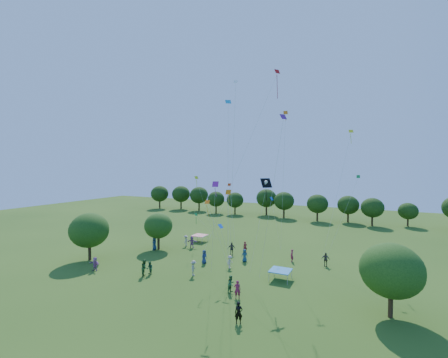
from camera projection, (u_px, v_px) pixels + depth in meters
ground at (138, 341)px, 21.22m from camera, size 160.00×160.00×0.00m
near_tree_west at (89, 230)px, 39.45m from camera, size 5.03×5.03×6.26m
near_tree_north at (158, 226)px, 44.71m from camera, size 4.18×4.18×5.43m
near_tree_east at (391, 270)px, 24.43m from camera, size 4.91×4.91×6.12m
treeline at (293, 201)px, 71.68m from camera, size 88.01×8.77×6.77m
tent_red_stripe at (200, 235)px, 49.31m from camera, size 2.20×2.20×1.10m
tent_blue at (281, 270)px, 32.65m from camera, size 2.20×2.20×1.10m
man_in_black at (239, 313)px, 23.54m from camera, size 0.75×0.63×1.73m
crowd_person_0 at (204, 257)px, 38.25m from camera, size 0.66×0.93×1.71m
crowd_person_1 at (237, 289)px, 28.08m from camera, size 0.74×0.62×1.71m
crowd_person_2 at (231, 284)px, 29.43m from camera, size 0.63×0.90×1.67m
crowd_person_3 at (194, 268)px, 33.93m from camera, size 0.83×1.23×1.73m
crowd_person_4 at (326, 259)px, 37.14m from camera, size 1.01×0.47×1.70m
crowd_person_5 at (192, 242)px, 45.51m from camera, size 1.76×0.95×1.79m
crowd_person_6 at (154, 244)px, 44.45m from camera, size 0.68×1.01×1.88m
crowd_person_7 at (245, 247)px, 43.11m from camera, size 0.71×0.64×1.59m
crowd_person_8 at (145, 268)px, 33.86m from camera, size 0.92×1.05×1.88m
crowd_person_9 at (186, 241)px, 46.55m from camera, size 0.70×1.19×1.70m
crowd_person_10 at (232, 249)px, 41.86m from camera, size 1.15×0.81×1.79m
crowd_person_11 at (95, 264)px, 35.54m from camera, size 1.54×0.57×1.64m
crowd_person_12 at (245, 255)px, 38.86m from camera, size 0.93×0.85×1.67m
crowd_person_13 at (292, 256)px, 38.89m from camera, size 0.63×0.72×1.62m
crowd_person_14 at (150, 268)px, 34.24m from camera, size 0.84×0.67×1.49m
crowd_person_15 at (230, 262)px, 36.42m from camera, size 0.58×1.07×1.56m
pirate_kite at (266, 184)px, 31.86m from camera, size 1.90×2.10×9.83m
red_high_kite at (264, 108)px, 38.33m from camera, size 7.55×7.78×23.74m
small_kite_0 at (285, 143)px, 40.34m from camera, size 0.66×1.22×18.62m
small_kite_1 at (228, 201)px, 35.04m from camera, size 1.36×2.40×8.35m
small_kite_2 at (346, 156)px, 39.33m from camera, size 2.93×6.93×16.06m
small_kite_3 at (349, 200)px, 35.21m from camera, size 3.52×1.38×10.10m
small_kite_4 at (222, 230)px, 32.61m from camera, size 1.01×1.48×4.82m
small_kite_5 at (278, 153)px, 27.76m from camera, size 2.89×1.39×15.87m
small_kite_6 at (234, 141)px, 33.31m from camera, size 0.68×0.85×20.72m
small_kite_7 at (228, 133)px, 37.08m from camera, size 1.24×2.00×19.29m
small_kite_8 at (230, 197)px, 43.52m from camera, size 2.24×2.43×8.62m
small_kite_9 at (210, 212)px, 33.54m from camera, size 2.66×0.77×7.31m
small_kite_10 at (199, 188)px, 45.92m from camera, size 2.87×1.37×9.63m
small_kite_11 at (198, 218)px, 45.34m from camera, size 2.74×2.26×4.05m
small_kite_12 at (273, 207)px, 39.29m from camera, size 1.03×1.77×7.11m
small_kite_13 at (215, 198)px, 29.12m from camera, size 1.77×2.02×9.66m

